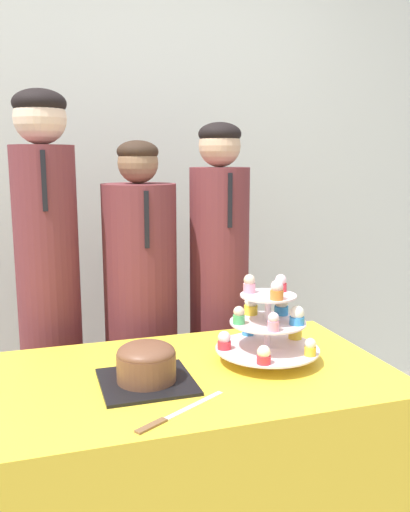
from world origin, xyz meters
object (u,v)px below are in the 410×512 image
object	(u,v)px
student_0	(50,302)
student_2	(219,305)
cupcake_stand	(268,324)
cake_knife	(168,418)
round_cake	(146,364)
student_1	(141,326)

from	to	relation	value
student_0	student_2	bearing A→B (deg)	-0.00
student_0	cupcake_stand	bearing A→B (deg)	-42.98
cake_knife	student_0	world-z (taller)	student_0
round_cake	cupcake_stand	world-z (taller)	cupcake_stand
cake_knife	round_cake	bearing A→B (deg)	60.78
cupcake_stand	student_0	bearing A→B (deg)	137.02
cake_knife	student_1	distance (m)	0.93
round_cake	student_2	world-z (taller)	student_2
student_0	cake_knife	bearing A→B (deg)	-74.39
cupcake_stand	student_2	size ratio (longest dim) A/B	0.22
cake_knife	student_1	bearing A→B (deg)	52.45
student_0	student_2	distance (m)	0.72
round_cake	cake_knife	bearing A→B (deg)	-88.53
cupcake_stand	student_1	distance (m)	0.71
cake_knife	student_0	size ratio (longest dim) A/B	0.17
round_cake	student_0	world-z (taller)	student_0
student_1	student_2	size ratio (longest dim) A/B	0.95
cupcake_stand	cake_knife	bearing A→B (deg)	-144.24
round_cake	cake_knife	xyz separation A→B (m)	(0.01, -0.24, -0.06)
cake_knife	student_0	distance (m)	0.96
round_cake	student_2	distance (m)	0.83
cupcake_stand	student_1	world-z (taller)	student_1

